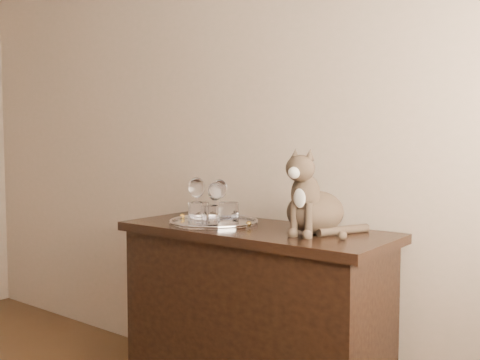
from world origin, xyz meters
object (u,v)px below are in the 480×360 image
object	(u,v)px
wine_glass_b	(219,200)
wine_glass_c	(197,199)
tumbler_a	(209,216)
sideboard	(254,323)
tumbler_b	(199,214)
tray	(214,223)
tumbler_c	(229,213)
wine_glass_d	(215,202)
cat	(315,191)

from	to	relation	value
wine_glass_b	wine_glass_c	bearing A→B (deg)	-128.43
wine_glass_c	tumbler_a	bearing A→B (deg)	-27.93
sideboard	tumbler_b	world-z (taller)	tumbler_b
tray	tumbler_c	bearing A→B (deg)	-1.93
wine_glass_b	tray	bearing A→B (deg)	-70.47
tumbler_a	tumbler_b	distance (m)	0.05
wine_glass_b	tumbler_c	distance (m)	0.14
sideboard	wine_glass_b	bearing A→B (deg)	170.26
tray	wine_glass_b	size ratio (longest dim) A/B	2.12
tray	wine_glass_c	distance (m)	0.14
wine_glass_d	cat	world-z (taller)	cat
tumbler_a	tumbler_c	xyz separation A→B (m)	(0.04, 0.08, 0.00)
tray	tumbler_a	xyz separation A→B (m)	(0.05, -0.09, 0.05)
tumbler_a	tumbler_b	size ratio (longest dim) A/B	0.86
tumbler_a	sideboard	bearing A→B (deg)	37.09
tumbler_a	tumbler_b	world-z (taller)	tumbler_b
sideboard	tumbler_c	size ratio (longest dim) A/B	12.51
wine_glass_d	tumbler_b	world-z (taller)	wine_glass_d
tumbler_c	cat	size ratio (longest dim) A/B	0.28
sideboard	tray	world-z (taller)	tray
wine_glass_b	wine_glass_c	xyz separation A→B (m)	(-0.07, -0.08, 0.01)
wine_glass_b	wine_glass_d	xyz separation A→B (m)	(0.01, -0.05, -0.00)
wine_glass_d	tumbler_b	size ratio (longest dim) A/B	1.79
wine_glass_c	wine_glass_d	world-z (taller)	wine_glass_c
tumbler_a	wine_glass_c	bearing A→B (deg)	152.07
tumbler_a	cat	world-z (taller)	cat
cat	tumbler_b	bearing A→B (deg)	-161.46
wine_glass_c	cat	world-z (taller)	cat
tumbler_a	cat	xyz separation A→B (m)	(0.44, 0.15, 0.12)
tumbler_c	wine_glass_c	bearing A→B (deg)	-176.48
cat	wine_glass_d	bearing A→B (deg)	-178.02
tumbler_a	tumbler_c	world-z (taller)	tumbler_c
wine_glass_b	tumbler_a	size ratio (longest dim) A/B	2.18
tray	cat	distance (m)	0.52
wine_glass_d	tumbler_c	size ratio (longest dim) A/B	1.88
wine_glass_b	tumbler_b	distance (m)	0.20
tray	tumbler_a	bearing A→B (deg)	-61.35
tumbler_a	tumbler_c	size ratio (longest dim) A/B	0.90
tumbler_a	cat	bearing A→B (deg)	19.05
tray	tumbler_c	size ratio (longest dim) A/B	4.17
wine_glass_d	cat	xyz separation A→B (m)	(0.49, 0.04, 0.07)
tumbler_a	tray	bearing A→B (deg)	118.65
sideboard	tray	size ratio (longest dim) A/B	3.00
wine_glass_c	wine_glass_d	size ratio (longest dim) A/B	1.11
wine_glass_d	tumbler_a	size ratio (longest dim) A/B	2.08
wine_glass_d	tumbler_b	xyz separation A→B (m)	(0.02, -0.14, -0.04)
cat	wine_glass_b	bearing A→B (deg)	176.63
tumbler_a	wine_glass_d	bearing A→B (deg)	117.85
sideboard	wine_glass_c	size ratio (longest dim) A/B	6.00
sideboard	tray	xyz separation A→B (m)	(-0.20, -0.03, 0.43)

